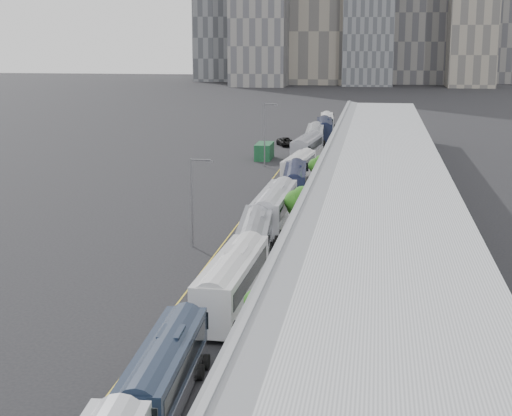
% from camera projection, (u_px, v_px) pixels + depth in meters
% --- Properties ---
extents(sidewalk, '(10.00, 170.00, 0.12)m').
position_uv_depth(sidewalk, '(337.00, 243.00, 73.21)').
color(sidewalk, gray).
rests_on(sidewalk, ground).
extents(lane_line, '(0.12, 160.00, 0.02)m').
position_uv_depth(lane_line, '(226.00, 239.00, 74.78)').
color(lane_line, gold).
rests_on(lane_line, ground).
extents(depot, '(12.45, 160.40, 7.20)m').
position_uv_depth(depot, '(381.00, 209.00, 71.88)').
color(depot, gray).
rests_on(depot, ground).
extents(bus_1, '(2.96, 12.11, 3.51)m').
position_uv_depth(bus_1, '(165.00, 377.00, 40.92)').
color(bus_1, '#162133').
rests_on(bus_1, ground).
extents(bus_2, '(3.17, 13.86, 4.03)m').
position_uv_depth(bus_2, '(233.00, 286.00, 55.14)').
color(bus_2, silver).
rests_on(bus_2, ground).
extents(bus_3, '(3.72, 13.08, 3.77)m').
position_uv_depth(bus_3, '(255.00, 242.00, 67.75)').
color(bus_3, slate).
rests_on(bus_3, ground).
extents(bus_4, '(3.09, 13.98, 4.07)m').
position_uv_depth(bus_4, '(275.00, 211.00, 79.09)').
color(bus_4, '#ACADB6').
rests_on(bus_4, ground).
extents(bus_5, '(3.57, 12.86, 3.71)m').
position_uv_depth(bus_5, '(295.00, 183.00, 95.11)').
color(bus_5, '#161B32').
rests_on(bus_5, ground).
extents(bus_6, '(3.69, 12.32, 3.55)m').
position_uv_depth(bus_6, '(299.00, 169.00, 106.06)').
color(bus_6, silver).
rests_on(bus_6, ground).
extents(bus_7, '(4.06, 13.84, 3.99)m').
position_uv_depth(bus_7, '(307.00, 150.00, 122.75)').
color(bus_7, gray).
rests_on(bus_7, ground).
extents(bus_8, '(3.55, 14.14, 4.10)m').
position_uv_depth(bus_8, '(315.00, 139.00, 135.56)').
color(bus_8, '#91959A').
rests_on(bus_8, ground).
extents(bus_9, '(3.83, 14.20, 4.10)m').
position_uv_depth(bus_9, '(324.00, 132.00, 146.51)').
color(bus_9, black).
rests_on(bus_9, ground).
extents(bus_10, '(3.45, 12.76, 3.69)m').
position_uv_depth(bus_10, '(327.00, 124.00, 161.33)').
color(bus_10, white).
rests_on(bus_10, ground).
extents(tree_1, '(1.89, 1.89, 3.94)m').
position_uv_depth(tree_1, '(264.00, 301.00, 48.15)').
color(tree_1, black).
rests_on(tree_1, ground).
extents(tree_2, '(2.85, 2.85, 5.01)m').
position_uv_depth(tree_2, '(301.00, 200.00, 75.28)').
color(tree_2, black).
rests_on(tree_2, ground).
extents(tree_3, '(2.37, 2.37, 4.77)m').
position_uv_depth(tree_3, '(320.00, 166.00, 95.83)').
color(tree_3, black).
rests_on(tree_3, ground).
extents(street_lamp_near, '(2.04, 0.22, 8.21)m').
position_uv_depth(street_lamp_near, '(194.00, 196.00, 71.23)').
color(street_lamp_near, '#59595E').
rests_on(street_lamp_near, ground).
extents(street_lamp_far, '(2.04, 0.22, 9.50)m').
position_uv_depth(street_lamp_far, '(266.00, 131.00, 115.94)').
color(street_lamp_far, '#59595E').
rests_on(street_lamp_far, ground).
extents(shipping_container, '(2.49, 5.81, 2.54)m').
position_uv_depth(shipping_container, '(264.00, 151.00, 124.31)').
color(shipping_container, '#133F23').
rests_on(shipping_container, ground).
extents(suv, '(4.35, 5.88, 1.48)m').
position_uv_depth(suv, '(286.00, 142.00, 139.58)').
color(suv, black).
rests_on(suv, ground).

